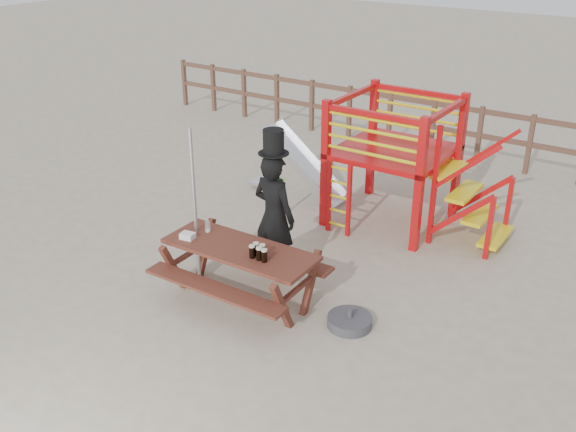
# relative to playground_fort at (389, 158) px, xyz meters

# --- Properties ---
(ground) EXTENTS (60.00, 60.00, 0.00)m
(ground) POSITION_rel_playground_fort_xyz_m (-0.12, -3.58, -1.07)
(ground) COLOR #B9AC90
(ground) RESTS_ON ground
(back_fence) EXTENTS (15.09, 0.09, 1.20)m
(back_fence) POSITION_rel_playground_fort_xyz_m (-0.12, 3.42, -0.34)
(back_fence) COLOR brown
(back_fence) RESTS_ON ground
(playground_fort) EXTENTS (4.71, 1.84, 2.10)m
(playground_fort) POSITION_rel_playground_fort_xyz_m (0.00, 0.00, 0.00)
(playground_fort) COLOR red
(playground_fort) RESTS_ON ground
(picnic_table) EXTENTS (2.07, 1.45, 0.79)m
(picnic_table) POSITION_rel_playground_fort_xyz_m (-0.43, -3.37, -0.57)
(picnic_table) COLOR brown
(picnic_table) RESTS_ON ground
(man_with_hat) EXTENTS (0.70, 0.49, 2.15)m
(man_with_hat) POSITION_rel_playground_fort_xyz_m (-0.45, -2.57, -0.11)
(man_with_hat) COLOR black
(man_with_hat) RESTS_ON ground
(metal_pole) EXTENTS (0.05, 0.05, 2.24)m
(metal_pole) POSITION_rel_playground_fort_xyz_m (-1.21, -3.32, 0.05)
(metal_pole) COLOR #B2B2B7
(metal_pole) RESTS_ON ground
(parasol_base) EXTENTS (0.56, 0.56, 0.24)m
(parasol_base) POSITION_rel_playground_fort_xyz_m (1.05, -3.08, -1.01)
(parasol_base) COLOR #3D3D42
(parasol_base) RESTS_ON ground
(paper_bag) EXTENTS (0.20, 0.17, 0.08)m
(paper_bag) POSITION_rel_playground_fort_xyz_m (-1.15, -3.56, -0.24)
(paper_bag) COLOR white
(paper_bag) RESTS_ON picnic_table
(stout_pints) EXTENTS (0.26, 0.17, 0.17)m
(stout_pints) POSITION_rel_playground_fort_xyz_m (-0.06, -3.46, -0.20)
(stout_pints) COLOR black
(stout_pints) RESTS_ON picnic_table
(empty_glasses) EXTENTS (0.07, 0.07, 0.15)m
(empty_glasses) POSITION_rel_playground_fort_xyz_m (-1.07, -3.25, -0.22)
(empty_glasses) COLOR silver
(empty_glasses) RESTS_ON picnic_table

